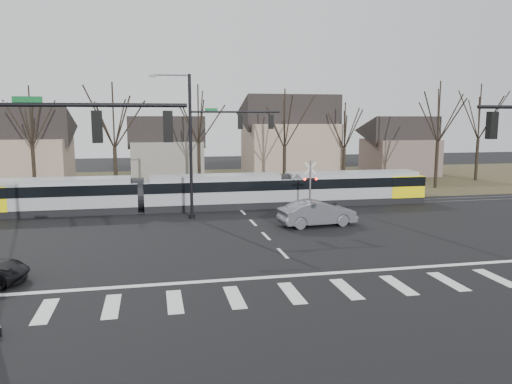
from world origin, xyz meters
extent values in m
plane|color=black|center=(0.00, 0.00, 0.00)|extent=(140.00, 140.00, 0.00)
cube|color=#38331E|center=(0.00, 32.00, 0.01)|extent=(140.00, 28.00, 0.01)
cube|color=silver|center=(-10.80, -4.00, 0.01)|extent=(0.60, 2.60, 0.01)
cube|color=silver|center=(-8.40, -4.00, 0.01)|extent=(0.60, 2.60, 0.01)
cube|color=silver|center=(-6.00, -4.00, 0.01)|extent=(0.60, 2.60, 0.01)
cube|color=silver|center=(-3.60, -4.00, 0.01)|extent=(0.60, 2.60, 0.01)
cube|color=silver|center=(-1.20, -4.00, 0.01)|extent=(0.60, 2.60, 0.01)
cube|color=silver|center=(1.20, -4.00, 0.01)|extent=(0.60, 2.60, 0.01)
cube|color=silver|center=(3.60, -4.00, 0.01)|extent=(0.60, 2.60, 0.01)
cube|color=silver|center=(6.00, -4.00, 0.01)|extent=(0.60, 2.60, 0.01)
cube|color=silver|center=(8.40, -4.00, 0.01)|extent=(0.60, 2.60, 0.01)
cube|color=silver|center=(0.00, -1.80, 0.01)|extent=(28.00, 0.35, 0.01)
cube|color=silver|center=(0.00, 2.00, 0.01)|extent=(0.18, 2.00, 0.01)
cube|color=silver|center=(0.00, 6.00, 0.01)|extent=(0.18, 2.00, 0.01)
cube|color=silver|center=(0.00, 10.00, 0.01)|extent=(0.18, 2.00, 0.01)
cube|color=silver|center=(0.00, 14.00, 0.01)|extent=(0.18, 2.00, 0.01)
cube|color=silver|center=(0.00, 18.00, 0.01)|extent=(0.18, 2.00, 0.01)
cube|color=silver|center=(0.00, 22.00, 0.01)|extent=(0.18, 2.00, 0.01)
cube|color=silver|center=(0.00, 26.00, 0.01)|extent=(0.18, 2.00, 0.01)
cube|color=silver|center=(0.00, 30.00, 0.01)|extent=(0.18, 2.00, 0.01)
cube|color=#59595E|center=(0.00, 15.10, 0.03)|extent=(90.00, 0.12, 0.06)
cube|color=#59595E|center=(0.00, 16.50, 0.03)|extent=(90.00, 0.12, 0.06)
cube|color=gray|center=(-13.86, 16.00, 1.35)|extent=(12.02, 2.59, 2.70)
cube|color=black|center=(-13.86, 16.00, 1.90)|extent=(12.04, 2.63, 0.79)
cube|color=gray|center=(-1.84, 16.00, 1.35)|extent=(11.10, 2.59, 2.70)
cube|color=black|center=(-1.84, 16.00, 1.90)|extent=(11.12, 2.63, 0.79)
cube|color=gray|center=(9.72, 16.00, 1.35)|extent=(12.02, 2.59, 2.70)
cube|color=black|center=(9.72, 16.00, 1.90)|extent=(12.04, 2.63, 0.79)
cube|color=#FDEC07|center=(14.25, 16.00, 1.43)|extent=(2.96, 2.64, 1.80)
imported|color=#54555C|center=(4.05, 8.24, 0.86)|extent=(2.96, 5.60, 1.72)
cylinder|color=black|center=(-8.75, -6.00, 7.60)|extent=(6.50, 0.14, 0.14)
cube|color=#0C5926|center=(-10.50, -6.00, 7.75)|extent=(0.90, 0.03, 0.22)
cube|color=black|center=(-8.43, -6.00, 6.90)|extent=(0.32, 0.32, 1.05)
sphere|color=#FF0C07|center=(-8.43, -6.00, 7.23)|extent=(0.22, 0.22, 0.22)
cube|color=black|center=(-6.15, -6.00, 6.90)|extent=(0.32, 0.32, 1.05)
sphere|color=#FF0C07|center=(-6.15, -6.00, 7.23)|extent=(0.22, 0.22, 0.22)
cube|color=black|center=(6.15, -6.00, 6.90)|extent=(0.32, 0.32, 1.05)
sphere|color=#FF0C07|center=(6.15, -6.00, 7.23)|extent=(0.22, 0.22, 0.22)
cylinder|color=black|center=(-4.00, 12.50, 5.10)|extent=(0.22, 0.22, 10.20)
cylinder|color=black|center=(-4.00, 12.50, 0.15)|extent=(0.44, 0.44, 0.30)
cylinder|color=black|center=(-0.75, 12.50, 7.60)|extent=(6.50, 0.14, 0.14)
cube|color=#0C5926|center=(-2.50, 12.50, 7.75)|extent=(0.90, 0.03, 0.22)
cube|color=black|center=(-0.42, 12.50, 6.90)|extent=(0.32, 0.32, 1.05)
sphere|color=#FF0C07|center=(-0.42, 12.50, 7.23)|extent=(0.22, 0.22, 0.22)
cube|color=black|center=(1.85, 12.50, 6.90)|extent=(0.32, 0.32, 1.05)
sphere|color=#FF0C07|center=(1.85, 12.50, 7.23)|extent=(0.22, 0.22, 0.22)
cube|color=#59595B|center=(-6.50, 12.50, 10.02)|extent=(0.55, 0.22, 0.14)
cylinder|color=#59595B|center=(5.00, 12.80, 2.00)|extent=(0.14, 0.14, 4.00)
cylinder|color=#59595B|center=(5.00, 12.80, 0.10)|extent=(0.36, 0.36, 0.20)
cube|color=silver|center=(5.00, 12.80, 3.40)|extent=(0.95, 0.04, 0.95)
cube|color=silver|center=(5.00, 12.80, 3.40)|extent=(0.95, 0.04, 0.95)
cube|color=black|center=(5.00, 12.80, 2.60)|extent=(1.00, 0.10, 0.12)
sphere|color=#FF0C07|center=(4.55, 12.72, 2.60)|extent=(0.18, 0.18, 0.18)
sphere|color=#FF0C07|center=(5.45, 12.72, 2.60)|extent=(0.18, 0.18, 0.18)
cube|color=gray|center=(-20.00, 34.00, 2.50)|extent=(9.00, 8.00, 5.00)
cube|color=slate|center=(-5.00, 36.00, 2.25)|extent=(8.00, 7.00, 4.50)
cube|color=gray|center=(9.00, 33.00, 3.25)|extent=(10.00, 8.00, 6.50)
cube|color=brown|center=(24.00, 35.00, 2.25)|extent=(8.00, 7.00, 4.50)
camera|label=1|loc=(-6.70, -23.08, 7.19)|focal=35.00mm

